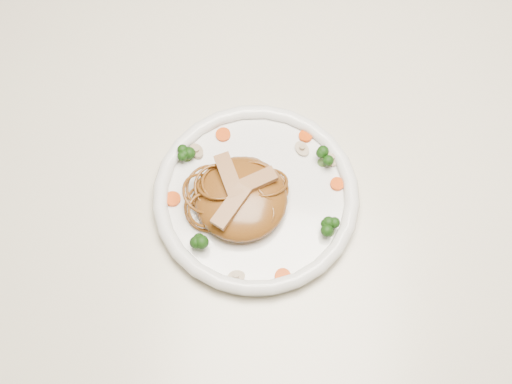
# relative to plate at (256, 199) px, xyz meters

# --- Properties ---
(ground) EXTENTS (4.00, 4.00, 0.00)m
(ground) POSITION_rel_plate_xyz_m (0.07, 0.09, -0.76)
(ground) COLOR #543A1D
(ground) RESTS_ON ground
(table) EXTENTS (1.20, 0.80, 0.75)m
(table) POSITION_rel_plate_xyz_m (0.07, 0.09, -0.11)
(table) COLOR beige
(table) RESTS_ON ground
(plate) EXTENTS (0.33, 0.33, 0.02)m
(plate) POSITION_rel_plate_xyz_m (0.00, 0.00, 0.00)
(plate) COLOR white
(plate) RESTS_ON table
(noodle_mound) EXTENTS (0.16, 0.16, 0.04)m
(noodle_mound) POSITION_rel_plate_xyz_m (-0.02, -0.01, 0.03)
(noodle_mound) COLOR brown
(noodle_mound) RESTS_ON plate
(chicken_a) EXTENTS (0.06, 0.05, 0.01)m
(chicken_a) POSITION_rel_plate_xyz_m (-0.00, 0.00, 0.05)
(chicken_a) COLOR #A67D4E
(chicken_a) RESTS_ON noodle_mound
(chicken_b) EXTENTS (0.05, 0.07, 0.01)m
(chicken_b) POSITION_rel_plate_xyz_m (-0.04, 0.01, 0.05)
(chicken_b) COLOR #A67D4E
(chicken_b) RESTS_ON noodle_mound
(chicken_c) EXTENTS (0.05, 0.06, 0.01)m
(chicken_c) POSITION_rel_plate_xyz_m (-0.03, -0.03, 0.05)
(chicken_c) COLOR #A67D4E
(chicken_c) RESTS_ON noodle_mound
(broccoli_0) EXTENTS (0.03, 0.03, 0.03)m
(broccoli_0) POSITION_rel_plate_xyz_m (0.08, 0.06, 0.02)
(broccoli_0) COLOR #18400D
(broccoli_0) RESTS_ON plate
(broccoli_1) EXTENTS (0.02, 0.02, 0.03)m
(broccoli_1) POSITION_rel_plate_xyz_m (-0.10, 0.05, 0.02)
(broccoli_1) COLOR #18400D
(broccoli_1) RESTS_ON plate
(broccoli_2) EXTENTS (0.03, 0.03, 0.03)m
(broccoli_2) POSITION_rel_plate_xyz_m (-0.06, -0.07, 0.02)
(broccoli_2) COLOR #18400D
(broccoli_2) RESTS_ON plate
(broccoli_3) EXTENTS (0.03, 0.03, 0.03)m
(broccoli_3) POSITION_rel_plate_xyz_m (0.10, -0.04, 0.02)
(broccoli_3) COLOR #18400D
(broccoli_3) RESTS_ON plate
(carrot_0) EXTENTS (0.02, 0.02, 0.00)m
(carrot_0) POSITION_rel_plate_xyz_m (0.06, 0.10, 0.01)
(carrot_0) COLOR #D03907
(carrot_0) RESTS_ON plate
(carrot_1) EXTENTS (0.03, 0.03, 0.00)m
(carrot_1) POSITION_rel_plate_xyz_m (-0.11, -0.02, 0.01)
(carrot_1) COLOR #D03907
(carrot_1) RESTS_ON plate
(carrot_2) EXTENTS (0.02, 0.02, 0.00)m
(carrot_2) POSITION_rel_plate_xyz_m (0.10, 0.03, 0.01)
(carrot_2) COLOR #D03907
(carrot_2) RESTS_ON plate
(carrot_3) EXTENTS (0.02, 0.02, 0.00)m
(carrot_3) POSITION_rel_plate_xyz_m (-0.05, 0.09, 0.01)
(carrot_3) COLOR #D03907
(carrot_3) RESTS_ON plate
(carrot_4) EXTENTS (0.02, 0.02, 0.00)m
(carrot_4) POSITION_rel_plate_xyz_m (0.04, -0.11, 0.01)
(carrot_4) COLOR #D03907
(carrot_4) RESTS_ON plate
(mushroom_0) EXTENTS (0.03, 0.03, 0.01)m
(mushroom_0) POSITION_rel_plate_xyz_m (-0.01, -0.11, 0.01)
(mushroom_0) COLOR #C3AE92
(mushroom_0) RESTS_ON plate
(mushroom_1) EXTENTS (0.02, 0.02, 0.01)m
(mushroom_1) POSITION_rel_plate_xyz_m (0.10, 0.06, 0.01)
(mushroom_1) COLOR #C3AE92
(mushroom_1) RESTS_ON plate
(mushroom_2) EXTENTS (0.03, 0.03, 0.01)m
(mushroom_2) POSITION_rel_plate_xyz_m (-0.09, 0.06, 0.01)
(mushroom_2) COLOR #C3AE92
(mushroom_2) RESTS_ON plate
(mushroom_3) EXTENTS (0.03, 0.03, 0.01)m
(mushroom_3) POSITION_rel_plate_xyz_m (0.05, 0.07, 0.01)
(mushroom_3) COLOR #C3AE92
(mushroom_3) RESTS_ON plate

